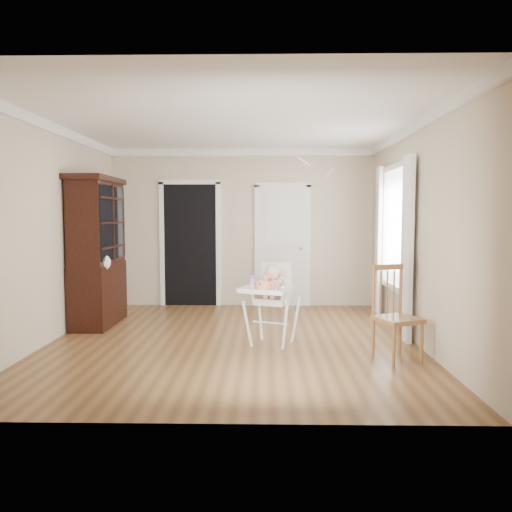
{
  "coord_description": "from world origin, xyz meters",
  "views": [
    {
      "loc": [
        0.41,
        -6.12,
        1.56
      ],
      "look_at": [
        0.3,
        -0.26,
        1.09
      ],
      "focal_mm": 35.0,
      "sensor_mm": 36.0,
      "label": 1
    }
  ],
  "objects_px": {
    "high_chair": "(272,294)",
    "china_cabinet": "(98,251)",
    "cake": "(263,286)",
    "sippy_cup": "(253,281)",
    "dining_chair": "(396,316)"
  },
  "relations": [
    {
      "from": "high_chair",
      "to": "china_cabinet",
      "type": "relative_size",
      "value": 0.48
    },
    {
      "from": "sippy_cup",
      "to": "china_cabinet",
      "type": "distance_m",
      "value": 2.52
    },
    {
      "from": "cake",
      "to": "high_chair",
      "type": "bearing_deg",
      "value": 65.91
    },
    {
      "from": "high_chair",
      "to": "sippy_cup",
      "type": "height_order",
      "value": "high_chair"
    },
    {
      "from": "sippy_cup",
      "to": "cake",
      "type": "bearing_deg",
      "value": -56.88
    },
    {
      "from": "cake",
      "to": "china_cabinet",
      "type": "bearing_deg",
      "value": 151.0
    },
    {
      "from": "dining_chair",
      "to": "china_cabinet",
      "type": "bearing_deg",
      "value": 132.74
    },
    {
      "from": "high_chair",
      "to": "sippy_cup",
      "type": "distance_m",
      "value": 0.28
    },
    {
      "from": "cake",
      "to": "dining_chair",
      "type": "relative_size",
      "value": 0.22
    },
    {
      "from": "high_chair",
      "to": "china_cabinet",
      "type": "bearing_deg",
      "value": 176.62
    },
    {
      "from": "high_chair",
      "to": "cake",
      "type": "relative_size",
      "value": 4.52
    },
    {
      "from": "cake",
      "to": "sippy_cup",
      "type": "relative_size",
      "value": 1.25
    },
    {
      "from": "cake",
      "to": "china_cabinet",
      "type": "height_order",
      "value": "china_cabinet"
    },
    {
      "from": "cake",
      "to": "dining_chair",
      "type": "height_order",
      "value": "dining_chair"
    },
    {
      "from": "cake",
      "to": "china_cabinet",
      "type": "xyz_separation_m",
      "value": [
        -2.36,
        1.31,
        0.3
      ]
    }
  ]
}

